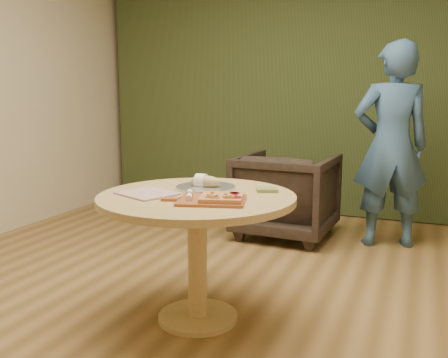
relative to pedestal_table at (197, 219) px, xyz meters
name	(u,v)px	position (x,y,z in m)	size (l,w,h in m)	color
room_shell	(198,77)	(0.03, -0.02, 0.79)	(5.04, 6.04, 2.84)	olive
curtain	(314,84)	(0.03, 2.88, 0.79)	(4.80, 0.14, 2.78)	#2B3819
pedestal_table	(197,219)	(0.00, 0.00, 0.00)	(1.12, 1.12, 0.75)	tan
pizza_paddle	(210,200)	(0.14, -0.14, 0.15)	(0.47, 0.36, 0.01)	#9B4F27
flatbread_pizza	(222,197)	(0.21, -0.13, 0.17)	(0.27, 0.27, 0.04)	#BE804A
cutlery_roll	(189,195)	(0.03, -0.15, 0.17)	(0.10, 0.19, 0.03)	white
newspaper	(147,194)	(-0.26, -0.10, 0.15)	(0.30, 0.25, 0.01)	silver
serving_tray	(206,187)	(-0.02, 0.18, 0.15)	(0.36, 0.36, 0.02)	silver
bread_roll	(204,181)	(-0.03, 0.18, 0.18)	(0.19, 0.09, 0.09)	tan
green_packet	(267,190)	(0.34, 0.24, 0.15)	(0.12, 0.10, 0.02)	#54642D
armchair	(287,191)	(0.03, 1.86, -0.18)	(0.83, 0.77, 0.85)	black
person_standing	(391,146)	(0.91, 1.93, 0.26)	(0.63, 0.42, 1.74)	#36597F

